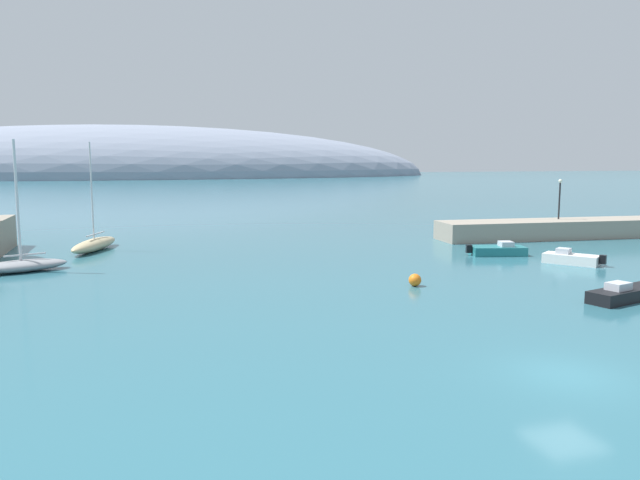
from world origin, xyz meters
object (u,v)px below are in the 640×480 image
at_px(motorboat_black_outer, 626,293).
at_px(motorboat_teal_alongside_breakwater, 498,250).
at_px(sailboat_grey_mid_mooring, 21,264).
at_px(motorboat_white_foreground, 571,258).
at_px(sailboat_sand_near_shore, 94,244).
at_px(mooring_buoy_orange, 415,280).
at_px(harbor_lamp_post, 560,194).

bearing_deg(motorboat_black_outer, motorboat_teal_alongside_breakwater, -113.36).
height_order(sailboat_grey_mid_mooring, motorboat_white_foreground, sailboat_grey_mid_mooring).
height_order(sailboat_sand_near_shore, sailboat_grey_mid_mooring, sailboat_sand_near_shore).
relative_size(sailboat_sand_near_shore, motorboat_white_foreground, 2.25).
height_order(motorboat_white_foreground, mooring_buoy_orange, motorboat_white_foreground).
bearing_deg(motorboat_teal_alongside_breakwater, sailboat_sand_near_shore, 173.23).
distance_m(sailboat_sand_near_shore, motorboat_white_foreground, 37.68).
bearing_deg(motorboat_white_foreground, motorboat_teal_alongside_breakwater, -8.06).
relative_size(sailboat_grey_mid_mooring, motorboat_teal_alongside_breakwater, 1.86).
bearing_deg(motorboat_white_foreground, sailboat_grey_mid_mooring, 41.20).
distance_m(motorboat_teal_alongside_breakwater, mooring_buoy_orange, 14.71).
bearing_deg(harbor_lamp_post, motorboat_white_foreground, -124.08).
xyz_separation_m(sailboat_grey_mid_mooring, harbor_lamp_post, (47.04, 5.69, 3.67)).
distance_m(motorboat_white_foreground, motorboat_teal_alongside_breakwater, 5.84).
height_order(sailboat_sand_near_shore, motorboat_white_foreground, sailboat_sand_near_shore).
relative_size(sailboat_sand_near_shore, mooring_buoy_orange, 11.80).
height_order(sailboat_grey_mid_mooring, mooring_buoy_orange, sailboat_grey_mid_mooring).
relative_size(sailboat_grey_mid_mooring, mooring_buoy_orange, 11.70).
bearing_deg(mooring_buoy_orange, motorboat_white_foreground, 15.78).
bearing_deg(mooring_buoy_orange, sailboat_grey_mid_mooring, 153.17).
bearing_deg(motorboat_white_foreground, sailboat_sand_near_shore, 26.53).
relative_size(motorboat_white_foreground, mooring_buoy_orange, 5.25).
xyz_separation_m(motorboat_white_foreground, motorboat_black_outer, (-4.97, -10.70, -0.02)).
relative_size(motorboat_teal_alongside_breakwater, motorboat_black_outer, 0.84).
bearing_deg(motorboat_teal_alongside_breakwater, motorboat_white_foreground, -47.12).
height_order(sailboat_sand_near_shore, motorboat_teal_alongside_breakwater, sailboat_sand_near_shore).
bearing_deg(harbor_lamp_post, motorboat_black_outer, -120.24).
xyz_separation_m(sailboat_grey_mid_mooring, motorboat_white_foreground, (37.88, -7.85, -0.11)).
xyz_separation_m(sailboat_sand_near_shore, motorboat_white_foreground, (33.76, -16.74, -0.16)).
relative_size(sailboat_grey_mid_mooring, motorboat_white_foreground, 2.23).
distance_m(sailboat_sand_near_shore, motorboat_black_outer, 39.77).
distance_m(motorboat_black_outer, harbor_lamp_post, 28.31).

